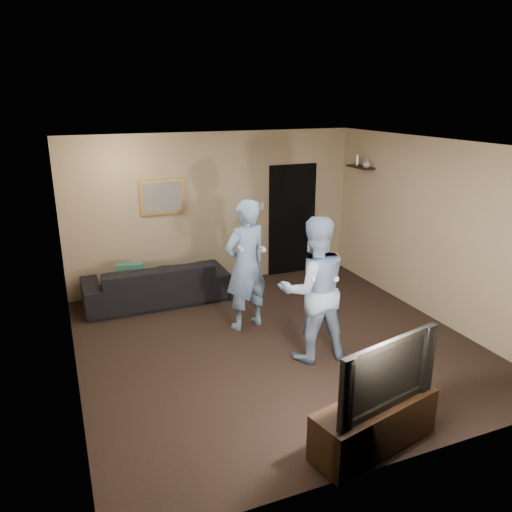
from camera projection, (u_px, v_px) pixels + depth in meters
name	position (u px, v px, depth m)	size (l,w,h in m)	color
ground	(275.00, 343.00, 6.67)	(5.00, 5.00, 0.00)	black
ceiling	(277.00, 145.00, 5.88)	(5.00, 5.00, 0.04)	silver
wall_back	(215.00, 210.00, 8.48)	(5.00, 0.04, 2.60)	tan
wall_front	(403.00, 333.00, 4.07)	(5.00, 0.04, 2.60)	tan
wall_left	(65.00, 276.00, 5.37)	(0.04, 5.00, 2.60)	tan
wall_right	(434.00, 231.00, 7.18)	(0.04, 5.00, 2.60)	tan
sofa	(156.00, 282.00, 7.91)	(2.24, 0.87, 0.65)	black
throw_pillow	(130.00, 277.00, 7.72)	(0.42, 0.13, 0.42)	#1B5142
painting_frame	(162.00, 197.00, 8.04)	(0.72, 0.05, 0.57)	olive
painting_canvas	(162.00, 197.00, 8.01)	(0.62, 0.01, 0.47)	slate
doorway	(292.00, 220.00, 9.07)	(0.90, 0.06, 2.00)	black
light_switch	(262.00, 206.00, 8.76)	(0.08, 0.02, 0.12)	silver
wall_shelf	(360.00, 167.00, 8.51)	(0.20, 0.60, 0.03)	black
shelf_vase	(367.00, 163.00, 8.32)	(0.14, 0.14, 0.14)	#BBBBC0
shelf_figurine	(357.00, 160.00, 8.57)	(0.06, 0.06, 0.18)	silver
tv_console	(374.00, 424.00, 4.63)	(1.30, 0.42, 0.46)	black
television	(379.00, 369.00, 4.45)	(1.18, 0.15, 0.68)	black
wii_player_left	(246.00, 265.00, 6.87)	(0.76, 0.60, 1.85)	#7299C6
wii_player_right	(313.00, 289.00, 6.05)	(0.96, 0.79, 1.82)	#88A4C6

